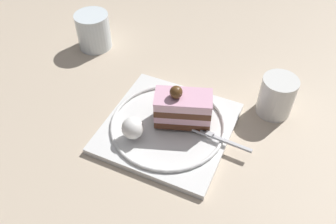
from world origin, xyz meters
TOP-DOWN VIEW (x-y plane):
  - ground_plane at (0.00, 0.00)m, footprint 2.40×2.40m
  - dessert_plate at (-0.01, -0.02)m, footprint 0.25×0.25m
  - cake_slice at (0.01, -0.04)m, footprint 0.09×0.12m
  - whipped_cream_dollop at (-0.07, 0.02)m, footprint 0.04×0.04m
  - fork at (0.00, -0.12)m, footprint 0.01×0.11m
  - drink_glass_near at (0.14, 0.27)m, footprint 0.08×0.08m
  - drink_glass_far at (0.14, -0.18)m, footprint 0.07×0.07m

SIDE VIEW (x-z plane):
  - ground_plane at x=0.00m, z-range 0.00..0.00m
  - dessert_plate at x=-0.01m, z-range 0.00..0.02m
  - fork at x=0.00m, z-range 0.02..0.02m
  - drink_glass_far at x=0.14m, z-range 0.00..0.08m
  - drink_glass_near at x=0.14m, z-range 0.00..0.08m
  - whipped_cream_dollop at x=-0.07m, z-range 0.02..0.06m
  - cake_slice at x=0.01m, z-range 0.01..0.10m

